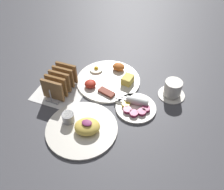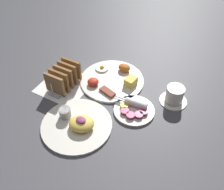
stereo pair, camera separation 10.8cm
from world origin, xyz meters
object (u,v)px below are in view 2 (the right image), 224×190
Objects in this scene: plate_condiments at (134,109)px; plate_foreground at (77,124)px; coffee_cup at (175,95)px; toast_rack at (64,77)px; plate_breakfast at (113,79)px.

plate_condiments is 0.25m from plate_foreground.
plate_foreground is (-0.17, -0.18, 0.00)m from plate_condiments.
coffee_cup is at bearing 47.43° from plate_foreground.
toast_rack is at bearing 137.56° from plate_foreground.
plate_condiments is (0.17, -0.13, 0.00)m from plate_breakfast.
toast_rack is 0.50m from coffee_cup.
plate_breakfast reaches higher than plate_condiments.
coffee_cup is at bearing 17.06° from toast_rack.
plate_condiments is at bearing -36.47° from plate_breakfast.
toast_rack is at bearing -142.81° from plate_breakfast.
toast_rack reaches higher than plate_foreground.
plate_foreground is 1.58× the size of toast_rack.
plate_foreground is at bearing -132.57° from coffee_cup.
coffee_cup is at bearing 1.92° from plate_breakfast.
plate_foreground is at bearing -88.82° from plate_breakfast.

